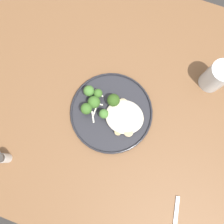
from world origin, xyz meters
name	(u,v)px	position (x,y,z in m)	size (l,w,h in m)	color
ground	(114,128)	(0.00, 0.00, 0.00)	(6.00, 6.00, 0.00)	#2D2B28
wooden_dining_table	(116,105)	(0.00, 0.00, 0.66)	(1.40, 1.00, 0.74)	brown
dinner_plate	(112,113)	(0.00, -0.05, 0.75)	(0.29, 0.29, 0.02)	#232328
noodle_bed	(124,117)	(0.05, -0.05, 0.76)	(0.13, 0.12, 0.03)	beige
seared_scallop_rear_pale	(128,132)	(0.08, -0.10, 0.76)	(0.03, 0.03, 0.02)	beige
seared_scallop_center_golden	(125,120)	(0.06, -0.06, 0.76)	(0.03, 0.03, 0.02)	#DBB77A
seared_scallop_front_small	(116,119)	(0.02, -0.07, 0.76)	(0.02, 0.02, 0.02)	#E5C689
seared_scallop_on_noodles	(123,104)	(0.03, -0.01, 0.76)	(0.03, 0.03, 0.01)	beige
seared_scallop_left_edge	(118,132)	(0.05, -0.11, 0.76)	(0.02, 0.02, 0.01)	#E5C689
seared_scallop_tilted_round	(126,112)	(0.05, -0.03, 0.76)	(0.02, 0.02, 0.01)	#DBB77A
broccoli_floret_small_sprig	(86,109)	(-0.08, -0.07, 0.79)	(0.04, 0.04, 0.06)	#7A994C
broccoli_floret_near_rim	(94,102)	(-0.07, -0.04, 0.78)	(0.04, 0.04, 0.06)	#89A356
broccoli_floret_tall_stalk	(104,114)	(-0.02, -0.07, 0.78)	(0.03, 0.03, 0.05)	#89A356
broccoli_floret_rear_charred	(113,100)	(-0.01, -0.02, 0.79)	(0.04, 0.04, 0.06)	#7A994C
broccoli_floret_right_tilted	(89,91)	(-0.10, -0.01, 0.79)	(0.04, 0.04, 0.06)	#89A356
broccoli_floret_center_pile	(98,93)	(-0.06, -0.01, 0.79)	(0.03, 0.03, 0.05)	#7A994C
onion_sliver_curled_piece	(96,109)	(-0.06, -0.06, 0.75)	(0.05, 0.01, 0.00)	silver
onion_sliver_long_sliver	(93,117)	(-0.05, -0.09, 0.75)	(0.04, 0.01, 0.00)	silver
onion_sliver_pale_crescent	(99,93)	(-0.06, 0.00, 0.75)	(0.04, 0.01, 0.00)	silver
onion_sliver_short_strip	(98,104)	(-0.06, -0.04, 0.75)	(0.04, 0.01, 0.00)	silver
water_glass	(215,77)	(0.30, 0.18, 0.79)	(0.08, 0.08, 0.12)	silver
pepper_shaker	(3,158)	(-0.28, -0.32, 0.77)	(0.03, 0.03, 0.07)	white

